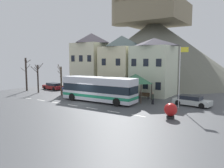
# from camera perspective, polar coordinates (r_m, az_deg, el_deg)

# --- Properties ---
(ground_plane) EXTENTS (40.00, 60.00, 0.07)m
(ground_plane) POSITION_cam_1_polar(r_m,az_deg,el_deg) (28.32, -8.57, -5.14)
(ground_plane) COLOR #47494C
(townhouse_00) EXTENTS (5.75, 6.04, 10.44)m
(townhouse_00) POSITION_cam_1_polar(r_m,az_deg,el_deg) (41.84, -5.28, 5.84)
(townhouse_00) COLOR beige
(townhouse_00) RESTS_ON ground_plane
(townhouse_01) EXTENTS (5.53, 6.73, 9.66)m
(townhouse_01) POSITION_cam_1_polar(r_m,az_deg,el_deg) (38.40, 2.50, 5.23)
(townhouse_01) COLOR beige
(townhouse_01) RESTS_ON ground_plane
(townhouse_02) EXTENTS (5.93, 5.55, 8.87)m
(townhouse_02) POSITION_cam_1_polar(r_m,az_deg,el_deg) (35.03, 10.66, 4.37)
(townhouse_02) COLOR beige
(townhouse_02) RESTS_ON ground_plane
(hilltop_castle) EXTENTS (41.99, 41.99, 21.47)m
(hilltop_castle) POSITION_cam_1_polar(r_m,az_deg,el_deg) (56.98, 10.77, 8.81)
(hilltop_castle) COLOR #616256
(hilltop_castle) RESTS_ON ground_plane
(transit_bus) EXTENTS (10.54, 3.06, 3.27)m
(transit_bus) POSITION_cam_1_polar(r_m,az_deg,el_deg) (29.20, -3.48, -1.40)
(transit_bus) COLOR silver
(transit_bus) RESTS_ON ground_plane
(bus_shelter) EXTENTS (3.60, 3.60, 3.65)m
(bus_shelter) POSITION_cam_1_polar(r_m,az_deg,el_deg) (30.15, 6.15, 1.42)
(bus_shelter) COLOR #473D33
(bus_shelter) RESTS_ON ground_plane
(parked_car_00) EXTENTS (4.37, 1.94, 1.31)m
(parked_car_00) POSITION_cam_1_polar(r_m,az_deg,el_deg) (38.44, -9.88, -1.12)
(parked_car_00) COLOR navy
(parked_car_00) RESTS_ON ground_plane
(parked_car_01) EXTENTS (4.71, 2.35, 1.23)m
(parked_car_01) POSITION_cam_1_polar(r_m,az_deg,el_deg) (42.60, -14.96, -0.55)
(parked_car_01) COLOR maroon
(parked_car_01) RESTS_ON ground_plane
(parked_car_02) EXTENTS (4.49, 2.32, 1.23)m
(parked_car_02) POSITION_cam_1_polar(r_m,az_deg,el_deg) (28.48, 19.89, -4.08)
(parked_car_02) COLOR silver
(parked_car_02) RESTS_ON ground_plane
(pedestrian_00) EXTENTS (0.30, 0.31, 1.54)m
(pedestrian_00) POSITION_cam_1_polar(r_m,az_deg,el_deg) (29.12, 4.72, -2.95)
(pedestrian_00) COLOR black
(pedestrian_00) RESTS_ON ground_plane
(pedestrian_01) EXTENTS (0.34, 0.32, 1.49)m
(pedestrian_01) POSITION_cam_1_polar(r_m,az_deg,el_deg) (28.07, 10.49, -3.53)
(pedestrian_01) COLOR black
(pedestrian_01) RESTS_ON ground_plane
(public_bench) EXTENTS (1.59, 0.48, 0.87)m
(public_bench) POSITION_cam_1_polar(r_m,az_deg,el_deg) (31.87, 8.30, -2.94)
(public_bench) COLOR brown
(public_bench) RESTS_ON ground_plane
(flagpole) EXTENTS (0.95, 0.10, 7.03)m
(flagpole) POSITION_cam_1_polar(r_m,az_deg,el_deg) (26.26, 17.25, 2.78)
(flagpole) COLOR silver
(flagpole) RESTS_ON ground_plane
(harbour_buoy) EXTENTS (1.24, 1.24, 1.49)m
(harbour_buoy) POSITION_cam_1_polar(r_m,az_deg,el_deg) (21.71, 14.93, -6.53)
(harbour_buoy) COLOR black
(harbour_buoy) RESTS_ON ground_plane
(bare_tree_00) EXTENTS (1.22, 2.11, 4.99)m
(bare_tree_00) POSITION_cam_1_polar(r_m,az_deg,el_deg) (39.15, -18.64, 1.69)
(bare_tree_00) COLOR #382D28
(bare_tree_00) RESTS_ON ground_plane
(bare_tree_01) EXTENTS (2.27, 1.44, 5.88)m
(bare_tree_01) POSITION_cam_1_polar(r_m,az_deg,el_deg) (42.33, -21.31, 2.54)
(bare_tree_01) COLOR #382D28
(bare_tree_01) RESTS_ON ground_plane
(bare_tree_02) EXTENTS (1.14, 0.81, 4.83)m
(bare_tree_02) POSITION_cam_1_polar(r_m,az_deg,el_deg) (35.18, -13.02, 0.96)
(bare_tree_02) COLOR brown
(bare_tree_02) RESTS_ON ground_plane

